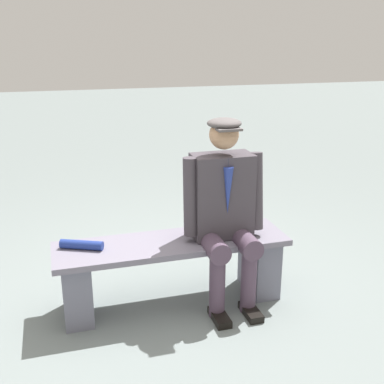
% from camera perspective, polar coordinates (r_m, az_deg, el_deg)
% --- Properties ---
extents(ground_plane, '(30.00, 30.00, 0.00)m').
position_cam_1_polar(ground_plane, '(3.64, -2.27, -12.86)').
color(ground_plane, slate).
extents(bench, '(1.65, 0.45, 0.49)m').
position_cam_1_polar(bench, '(3.49, -2.33, -8.61)').
color(bench, slate).
rests_on(bench, ground).
extents(seated_man, '(0.59, 0.56, 1.34)m').
position_cam_1_polar(seated_man, '(3.37, 3.87, -1.65)').
color(seated_man, '#3F3940').
rests_on(seated_man, ground).
extents(rolled_magazine, '(0.30, 0.18, 0.06)m').
position_cam_1_polar(rolled_magazine, '(3.36, -12.93, -6.10)').
color(rolled_magazine, navy).
rests_on(rolled_magazine, bench).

